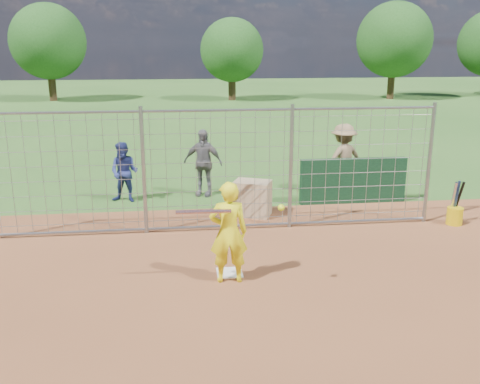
{
  "coord_description": "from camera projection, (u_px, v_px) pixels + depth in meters",
  "views": [
    {
      "loc": [
        -0.81,
        -8.55,
        3.79
      ],
      "look_at": [
        0.3,
        0.8,
        1.15
      ],
      "focal_mm": 40.0,
      "sensor_mm": 36.0,
      "label": 1
    }
  ],
  "objects": [
    {
      "name": "batter",
      "position": [
        228.0,
        233.0,
        8.57
      ],
      "size": [
        0.62,
        0.41,
        1.69
      ],
      "primitive_type": "imported",
      "rotation": [
        0.0,
        0.0,
        3.13
      ],
      "color": "#FFF516",
      "rests_on": "ground"
    },
    {
      "name": "ground",
      "position": [
        228.0,
        268.0,
        9.29
      ],
      "size": [
        100.0,
        100.0,
        0.0
      ],
      "primitive_type": "plane",
      "color": "#2D591E",
      "rests_on": "ground"
    },
    {
      "name": "equipment_in_play",
      "position": [
        222.0,
        211.0,
        8.2
      ],
      "size": [
        1.63,
        0.47,
        0.22
      ],
      "color": "silver",
      "rests_on": "ground"
    },
    {
      "name": "home_plate",
      "position": [
        229.0,
        273.0,
        9.1
      ],
      "size": [
        0.43,
        0.43,
        0.02
      ],
      "primitive_type": "cube",
      "color": "silver",
      "rests_on": "ground"
    },
    {
      "name": "infield_dirt",
      "position": [
        253.0,
        369.0,
        6.42
      ],
      "size": [
        18.0,
        18.0,
        0.0
      ],
      "primitive_type": "plane",
      "color": "brown",
      "rests_on": "ground"
    },
    {
      "name": "bucket_with_bats",
      "position": [
        455.0,
        213.0,
        11.48
      ],
      "size": [
        0.34,
        0.37,
        0.97
      ],
      "color": "#DCB80B",
      "rests_on": "ground"
    },
    {
      "name": "backstop_fence",
      "position": [
        218.0,
        172.0,
        10.86
      ],
      "size": [
        9.08,
        0.08,
        2.6
      ],
      "color": "gray",
      "rests_on": "ground"
    },
    {
      "name": "bystander_c",
      "position": [
        343.0,
        159.0,
        13.68
      ],
      "size": [
        1.32,
        1.0,
        1.82
      ],
      "primitive_type": "imported",
      "rotation": [
        0.0,
        0.0,
        3.46
      ],
      "color": "#8D6E4C",
      "rests_on": "ground"
    },
    {
      "name": "dugout_wall",
      "position": [
        353.0,
        181.0,
        12.97
      ],
      "size": [
        2.6,
        0.2,
        1.1
      ],
      "primitive_type": "cube",
      "color": "#11381E",
      "rests_on": "ground"
    },
    {
      "name": "bystander_b",
      "position": [
        203.0,
        163.0,
        13.53
      ],
      "size": [
        1.09,
        0.74,
        1.71
      ],
      "primitive_type": "imported",
      "rotation": [
        0.0,
        0.0,
        -0.36
      ],
      "color": "#5C5B60",
      "rests_on": "ground"
    },
    {
      "name": "equipment_bin",
      "position": [
        252.0,
        198.0,
        12.05
      ],
      "size": [
        0.95,
        0.82,
        0.8
      ],
      "primitive_type": "cube",
      "rotation": [
        0.0,
        0.0,
        -0.4
      ],
      "color": "tan",
      "rests_on": "ground"
    },
    {
      "name": "tree_line",
      "position": [
        234.0,
        44.0,
        35.54
      ],
      "size": [
        44.66,
        6.72,
        6.48
      ],
      "color": "#3F2B19",
      "rests_on": "ground"
    },
    {
      "name": "bystander_a",
      "position": [
        124.0,
        172.0,
        13.01
      ],
      "size": [
        0.85,
        0.75,
        1.48
      ],
      "primitive_type": "imported",
      "rotation": [
        0.0,
        0.0,
        -0.3
      ],
      "color": "navy",
      "rests_on": "ground"
    }
  ]
}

